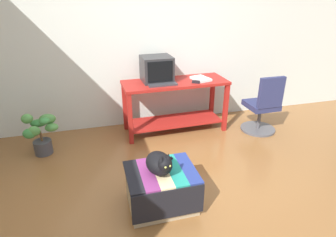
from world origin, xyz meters
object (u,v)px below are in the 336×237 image
ottoman_with_blanket (161,188)px  tv_monitor (157,69)px  keyboard (162,84)px  stapler (196,82)px  potted_plant (41,133)px  book (201,79)px  cat (160,163)px  desk (175,97)px  office_chair (263,108)px

ottoman_with_blanket → tv_monitor: bearing=77.9°
keyboard → stapler: bearing=-5.2°
potted_plant → book: bearing=4.2°
cat → tv_monitor: bearing=64.3°
desk → keyboard: bearing=-150.9°
tv_monitor → keyboard: size_ratio=1.09×
desk → office_chair: (1.24, -0.41, -0.14)m
keyboard → stapler: size_ratio=3.64×
book → ottoman_with_blanket: size_ratio=0.43×
keyboard → desk: bearing=29.5°
book → office_chair: bearing=-37.7°
ottoman_with_blanket → cat: cat is taller
keyboard → cat: size_ratio=1.06×
tv_monitor → ottoman_with_blanket: bearing=-103.4°
ottoman_with_blanket → desk: bearing=69.0°
desk → tv_monitor: bearing=159.9°
tv_monitor → potted_plant: (-1.61, -0.28, -0.66)m
book → office_chair: size_ratio=0.32×
tv_monitor → book: (0.63, -0.12, -0.16)m
book → keyboard: bearing=175.1°
tv_monitor → stapler: tv_monitor is taller
keyboard → cat: (-0.40, -1.49, -0.28)m
tv_monitor → potted_plant: size_ratio=0.77×
desk → office_chair: size_ratio=1.72×
book → potted_plant: book is taller
cat → potted_plant: (-1.23, 1.42, -0.22)m
office_chair → book: bearing=-24.0°
ottoman_with_blanket → stapler: size_ratio=6.07×
tv_monitor → office_chair: tv_monitor is taller
book → stapler: stapler is taller
desk → cat: bearing=-112.6°
book → stapler: size_ratio=2.58×
keyboard → ottoman_with_blanket: keyboard is taller
ottoman_with_blanket → office_chair: size_ratio=0.75×
book → cat: (-1.01, -1.58, -0.28)m
keyboard → stapler: 0.48m
desk → keyboard: keyboard is taller
keyboard → tv_monitor: bearing=96.5°
tv_monitor → cat: (-0.38, -1.70, -0.44)m
book → stapler: bearing=-147.5°
tv_monitor → keyboard: bearing=-83.9°
keyboard → potted_plant: 1.71m
stapler → ottoman_with_blanket: bearing=179.7°
ottoman_with_blanket → cat: 0.31m
tv_monitor → desk: bearing=-20.1°
desk → cat: desk is taller
desk → office_chair: office_chair is taller
cat → potted_plant: bearing=117.7°
tv_monitor → potted_plant: 1.76m
tv_monitor → cat: bearing=-103.8°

